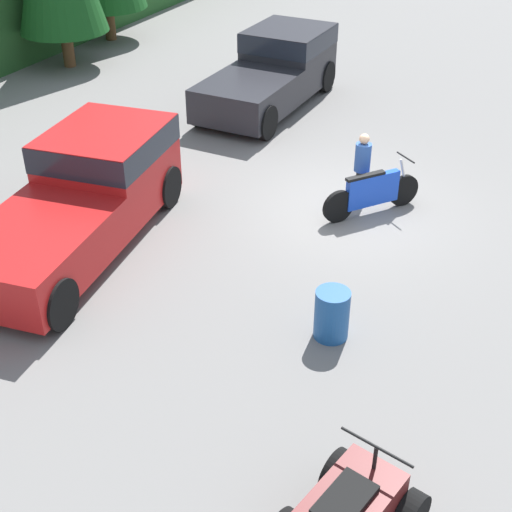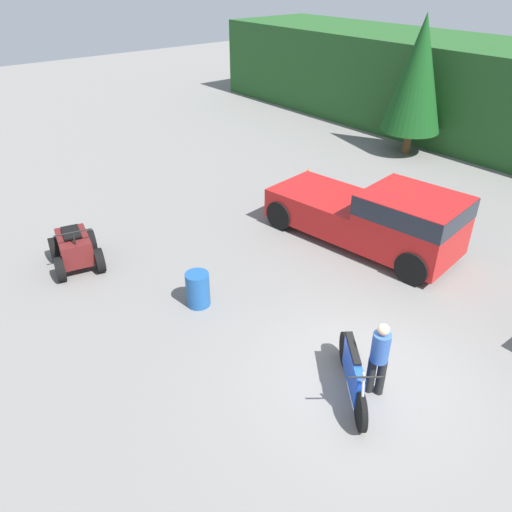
{
  "view_description": "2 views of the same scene",
  "coord_description": "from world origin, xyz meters",
  "px_view_note": "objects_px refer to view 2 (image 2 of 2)",
  "views": [
    {
      "loc": [
        -13.13,
        -4.13,
        7.54
      ],
      "look_at": [
        -3.89,
        0.34,
        0.95
      ],
      "focal_mm": 50.0,
      "sensor_mm": 36.0,
      "label": 1
    },
    {
      "loc": [
        4.35,
        -6.37,
        7.33
      ],
      "look_at": [
        -3.89,
        0.34,
        0.95
      ],
      "focal_mm": 35.0,
      "sensor_mm": 36.0,
      "label": 2
    }
  ],
  "objects_px": {
    "pickup_truck_red": "(379,216)",
    "dirt_bike": "(353,373)",
    "steel_barrel": "(198,289)",
    "rider_person": "(379,357)",
    "traffic_cone": "(308,175)",
    "quad_atv": "(75,249)"
  },
  "relations": [
    {
      "from": "dirt_bike",
      "to": "pickup_truck_red",
      "type": "bearing_deg",
      "value": 162.83
    },
    {
      "from": "traffic_cone",
      "to": "steel_barrel",
      "type": "xyz_separation_m",
      "value": [
        3.93,
        -7.55,
        0.19
      ]
    },
    {
      "from": "rider_person",
      "to": "traffic_cone",
      "type": "relative_size",
      "value": 3.02
    },
    {
      "from": "quad_atv",
      "to": "rider_person",
      "type": "relative_size",
      "value": 1.23
    },
    {
      "from": "quad_atv",
      "to": "steel_barrel",
      "type": "bearing_deg",
      "value": 36.4
    },
    {
      "from": "traffic_cone",
      "to": "steel_barrel",
      "type": "distance_m",
      "value": 8.51
    },
    {
      "from": "pickup_truck_red",
      "to": "quad_atv",
      "type": "bearing_deg",
      "value": -130.33
    },
    {
      "from": "rider_person",
      "to": "steel_barrel",
      "type": "relative_size",
      "value": 1.89
    },
    {
      "from": "dirt_bike",
      "to": "rider_person",
      "type": "relative_size",
      "value": 1.17
    },
    {
      "from": "pickup_truck_red",
      "to": "steel_barrel",
      "type": "bearing_deg",
      "value": -107.18
    },
    {
      "from": "dirt_bike",
      "to": "steel_barrel",
      "type": "relative_size",
      "value": 2.2
    },
    {
      "from": "steel_barrel",
      "to": "rider_person",
      "type": "bearing_deg",
      "value": 13.12
    },
    {
      "from": "quad_atv",
      "to": "steel_barrel",
      "type": "distance_m",
      "value": 3.97
    },
    {
      "from": "pickup_truck_red",
      "to": "dirt_bike",
      "type": "relative_size",
      "value": 3.06
    },
    {
      "from": "rider_person",
      "to": "traffic_cone",
      "type": "xyz_separation_m",
      "value": [
        -8.5,
        6.48,
        -0.65
      ]
    },
    {
      "from": "pickup_truck_red",
      "to": "steel_barrel",
      "type": "xyz_separation_m",
      "value": [
        -0.92,
        -5.58,
        -0.58
      ]
    },
    {
      "from": "quad_atv",
      "to": "dirt_bike",
      "type": "bearing_deg",
      "value": 29.03
    },
    {
      "from": "pickup_truck_red",
      "to": "dirt_bike",
      "type": "height_order",
      "value": "pickup_truck_red"
    },
    {
      "from": "quad_atv",
      "to": "rider_person",
      "type": "xyz_separation_m",
      "value": [
        8.22,
        2.65,
        0.4
      ]
    },
    {
      "from": "rider_person",
      "to": "pickup_truck_red",
      "type": "bearing_deg",
      "value": -174.19
    },
    {
      "from": "rider_person",
      "to": "steel_barrel",
      "type": "bearing_deg",
      "value": -110.12
    },
    {
      "from": "rider_person",
      "to": "traffic_cone",
      "type": "height_order",
      "value": "rider_person"
    }
  ]
}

